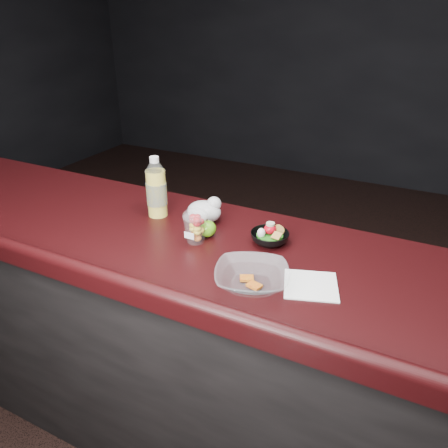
{
  "coord_description": "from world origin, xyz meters",
  "views": [
    {
      "loc": [
        0.64,
        -0.9,
        1.78
      ],
      "look_at": [
        0.02,
        0.33,
        1.1
      ],
      "focal_mm": 35.0,
      "sensor_mm": 36.0,
      "label": 1
    }
  ],
  "objects_px": {
    "fruit_cup": "(195,225)",
    "snack_bowl": "(269,237)",
    "green_apple": "(207,229)",
    "takeout_bowl": "(252,277)",
    "lemonade_bottle": "(157,191)"
  },
  "relations": [
    {
      "from": "green_apple",
      "to": "takeout_bowl",
      "type": "relative_size",
      "value": 0.24
    },
    {
      "from": "fruit_cup",
      "to": "lemonade_bottle",
      "type": "bearing_deg",
      "value": 153.4
    },
    {
      "from": "lemonade_bottle",
      "to": "snack_bowl",
      "type": "distance_m",
      "value": 0.5
    },
    {
      "from": "fruit_cup",
      "to": "green_apple",
      "type": "bearing_deg",
      "value": 72.32
    },
    {
      "from": "takeout_bowl",
      "to": "fruit_cup",
      "type": "bearing_deg",
      "value": 150.62
    },
    {
      "from": "lemonade_bottle",
      "to": "fruit_cup",
      "type": "xyz_separation_m",
      "value": [
        0.25,
        -0.13,
        -0.04
      ]
    },
    {
      "from": "lemonade_bottle",
      "to": "takeout_bowl",
      "type": "relative_size",
      "value": 0.85
    },
    {
      "from": "fruit_cup",
      "to": "green_apple",
      "type": "xyz_separation_m",
      "value": [
        0.02,
        0.05,
        -0.03
      ]
    },
    {
      "from": "fruit_cup",
      "to": "takeout_bowl",
      "type": "relative_size",
      "value": 0.44
    },
    {
      "from": "snack_bowl",
      "to": "takeout_bowl",
      "type": "bearing_deg",
      "value": -79.56
    },
    {
      "from": "green_apple",
      "to": "snack_bowl",
      "type": "xyz_separation_m",
      "value": [
        0.22,
        0.06,
        -0.01
      ]
    },
    {
      "from": "green_apple",
      "to": "lemonade_bottle",
      "type": "bearing_deg",
      "value": 165.01
    },
    {
      "from": "green_apple",
      "to": "takeout_bowl",
      "type": "xyz_separation_m",
      "value": [
        0.27,
        -0.22,
        -0.0
      ]
    },
    {
      "from": "fruit_cup",
      "to": "green_apple",
      "type": "relative_size",
      "value": 1.81
    },
    {
      "from": "fruit_cup",
      "to": "snack_bowl",
      "type": "xyz_separation_m",
      "value": [
        0.24,
        0.11,
        -0.04
      ]
    }
  ]
}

